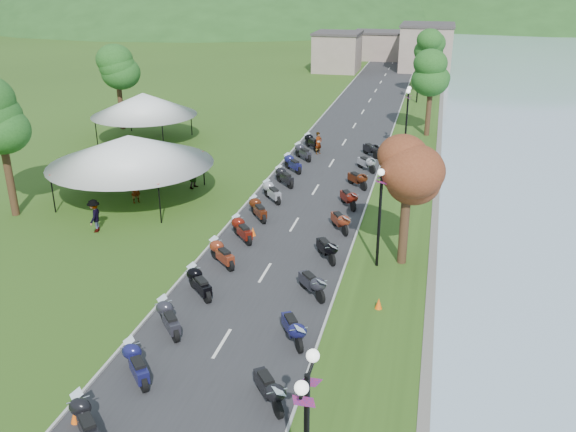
# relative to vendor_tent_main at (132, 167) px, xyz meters

# --- Properties ---
(road) EXTENTS (7.00, 120.00, 0.02)m
(road) POSITION_rel_vendor_tent_main_xyz_m (10.67, 16.15, -1.99)
(road) COLOR #2B2B2D
(road) RESTS_ON ground
(hills_backdrop) EXTENTS (360.00, 120.00, 76.00)m
(hills_backdrop) POSITION_rel_vendor_tent_main_xyz_m (10.67, 176.15, -2.00)
(hills_backdrop) COLOR #285621
(hills_backdrop) RESTS_ON ground
(far_building) EXTENTS (18.00, 16.00, 5.00)m
(far_building) POSITION_rel_vendor_tent_main_xyz_m (8.67, 61.15, 0.50)
(far_building) COLOR gray
(far_building) RESTS_ON ground
(moto_row_left) EXTENTS (2.60, 41.57, 1.10)m
(moto_row_left) POSITION_rel_vendor_tent_main_xyz_m (8.46, -6.02, -1.45)
(moto_row_left) COLOR #331411
(moto_row_left) RESTS_ON ground
(moto_row_right) EXTENTS (2.60, 39.06, 1.10)m
(moto_row_right) POSITION_rel_vendor_tent_main_xyz_m (13.27, -5.68, -1.45)
(moto_row_right) COLOR #331411
(moto_row_right) RESTS_ON ground
(vendor_tent_main) EXTENTS (6.70, 6.70, 4.00)m
(vendor_tent_main) POSITION_rel_vendor_tent_main_xyz_m (0.00, 0.00, 0.00)
(vendor_tent_main) COLOR silver
(vendor_tent_main) RESTS_ON ground
(vendor_tent_side) EXTENTS (5.70, 5.70, 4.00)m
(vendor_tent_side) POSITION_rel_vendor_tent_main_xyz_m (-5.32, 12.66, 0.00)
(vendor_tent_side) COLOR silver
(vendor_tent_side) RESTS_ON ground
(tree_park_left) EXTENTS (3.39, 3.39, 9.42)m
(tree_park_left) POSITION_rel_vendor_tent_main_xyz_m (-5.38, -4.22, 2.71)
(tree_park_left) COLOR #266320
(tree_park_left) RESTS_ON ground
(tree_lakeside) EXTENTS (2.72, 2.72, 7.57)m
(tree_lakeside) POSITION_rel_vendor_tent_main_xyz_m (16.80, -5.21, 1.78)
(tree_lakeside) COLOR #266320
(tree_lakeside) RESTS_ON ground
(pedestrian_a) EXTENTS (0.72, 0.75, 1.65)m
(pedestrian_a) POSITION_rel_vendor_tent_main_xyz_m (0.52, -0.74, -2.00)
(pedestrian_a) COLOR slate
(pedestrian_a) RESTS_ON ground
(pedestrian_b) EXTENTS (0.84, 0.66, 1.52)m
(pedestrian_b) POSITION_rel_vendor_tent_main_xyz_m (-0.40, 3.63, -2.00)
(pedestrian_b) COLOR slate
(pedestrian_b) RESTS_ON ground
(pedestrian_c) EXTENTS (0.74, 1.26, 1.83)m
(pedestrian_c) POSITION_rel_vendor_tent_main_xyz_m (0.44, -5.32, -2.00)
(pedestrian_c) COLOR slate
(pedestrian_c) RESTS_ON ground
(traffic_cone_near) EXTENTS (0.30, 0.30, 0.47)m
(traffic_cone_near) POSITION_rel_vendor_tent_main_xyz_m (7.67, -19.06, -1.77)
(traffic_cone_near) COLOR #F2590C
(traffic_cone_near) RESTS_ON ground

